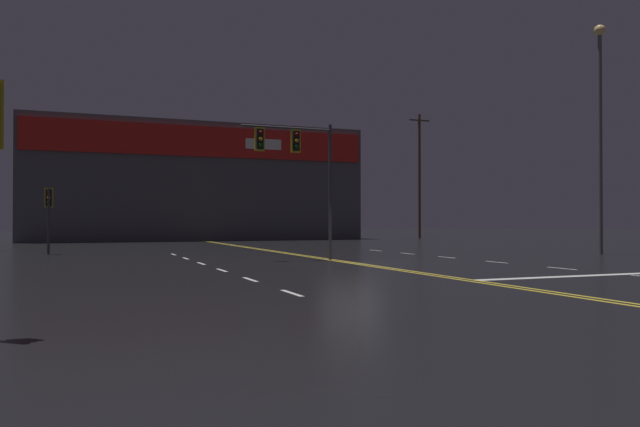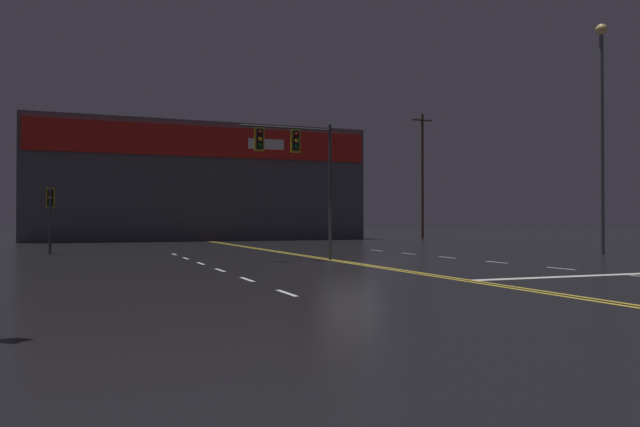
% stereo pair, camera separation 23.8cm
% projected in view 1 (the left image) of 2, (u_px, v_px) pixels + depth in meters
% --- Properties ---
extents(ground_plane, '(200.00, 200.00, 0.00)m').
position_uv_depth(ground_plane, '(351.00, 263.00, 24.72)').
color(ground_plane, black).
extents(road_markings, '(16.69, 60.00, 0.01)m').
position_uv_depth(road_markings, '(398.00, 265.00, 23.61)').
color(road_markings, gold).
rests_on(road_markings, ground).
extents(traffic_signal_median, '(4.04, 0.36, 5.86)m').
position_uv_depth(traffic_signal_median, '(296.00, 155.00, 26.47)').
color(traffic_signal_median, '#38383D').
rests_on(traffic_signal_median, ground).
extents(traffic_signal_corner_northwest, '(0.42, 0.36, 3.33)m').
position_uv_depth(traffic_signal_corner_northwest, '(49.00, 205.00, 31.19)').
color(traffic_signal_corner_northwest, '#38383D').
rests_on(traffic_signal_corner_northwest, ground).
extents(streetlight_near_left, '(0.56, 0.56, 11.61)m').
position_uv_depth(streetlight_near_left, '(600.00, 112.00, 31.47)').
color(streetlight_near_left, '#59595E').
rests_on(streetlight_near_left, ground).
extents(building_backdrop, '(28.97, 10.23, 10.12)m').
position_uv_depth(building_backdrop, '(194.00, 184.00, 56.88)').
color(building_backdrop, '#4C4C51').
rests_on(building_backdrop, ground).
extents(utility_pole_row, '(45.58, 0.26, 12.10)m').
position_uv_depth(utility_pole_row, '(204.00, 169.00, 52.86)').
color(utility_pole_row, '#4C3828').
rests_on(utility_pole_row, ground).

